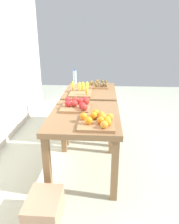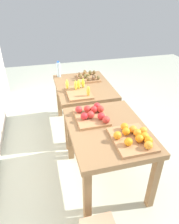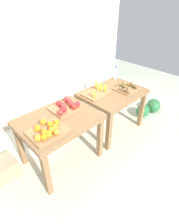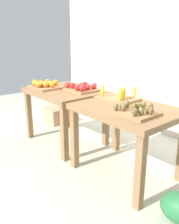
{
  "view_description": "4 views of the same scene",
  "coord_description": "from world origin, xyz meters",
  "views": [
    {
      "loc": [
        -2.85,
        -0.21,
        1.65
      ],
      "look_at": [
        0.04,
        -0.02,
        0.57
      ],
      "focal_mm": 34.8,
      "sensor_mm": 36.0,
      "label": 1
    },
    {
      "loc": [
        -2.2,
        0.62,
        2.02
      ],
      "look_at": [
        0.06,
        0.04,
        0.59
      ],
      "focal_mm": 33.03,
      "sensor_mm": 36.0,
      "label": 2
    },
    {
      "loc": [
        -1.6,
        -1.67,
        2.14
      ],
      "look_at": [
        0.06,
        0.04,
        0.56
      ],
      "focal_mm": 28.79,
      "sensor_mm": 36.0,
      "label": 3
    },
    {
      "loc": [
        2.08,
        -1.79,
        1.43
      ],
      "look_at": [
        -0.09,
        0.04,
        0.54
      ],
      "focal_mm": 38.06,
      "sensor_mm": 36.0,
      "label": 4
    }
  ],
  "objects": [
    {
      "name": "kiwi_bin",
      "position": [
        0.77,
        -0.13,
        0.8
      ],
      "size": [
        0.36,
        0.33,
        0.1
      ],
      "color": "#A8764B",
      "rests_on": "display_table_right"
    },
    {
      "name": "cardboard_produce_box",
      "position": [
        -1.35,
        0.3,
        0.13
      ],
      "size": [
        0.4,
        0.3,
        0.26
      ],
      "primitive_type": "cube",
      "color": "tan",
      "rests_on": "ground_plane"
    },
    {
      "name": "display_table_left",
      "position": [
        -0.56,
        0.0,
        0.65
      ],
      "size": [
        1.04,
        0.8,
        0.76
      ],
      "color": "olive",
      "rests_on": "ground_plane"
    },
    {
      "name": "display_table_right",
      "position": [
        0.56,
        0.0,
        0.65
      ],
      "size": [
        1.04,
        0.8,
        0.76
      ],
      "color": "olive",
      "rests_on": "ground_plane"
    },
    {
      "name": "orange_bin",
      "position": [
        -0.82,
        -0.16,
        0.8
      ],
      "size": [
        0.44,
        0.37,
        0.11
      ],
      "color": "#A8764B",
      "rests_on": "display_table_left"
    },
    {
      "name": "back_wall",
      "position": [
        0.0,
        1.35,
        1.5
      ],
      "size": [
        4.4,
        0.12,
        3.0
      ],
      "primitive_type": "cube",
      "color": "beige",
      "rests_on": "ground_plane"
    },
    {
      "name": "ground_plane",
      "position": [
        0.0,
        0.0,
        0.0
      ],
      "size": [
        8.0,
        8.0,
        0.0
      ],
      "primitive_type": "plane",
      "color": "#B9BFA9"
    },
    {
      "name": "apple_bin",
      "position": [
        -0.34,
        0.11,
        0.8
      ],
      "size": [
        0.41,
        0.34,
        0.11
      ],
      "color": "#A8764B",
      "rests_on": "display_table_left"
    },
    {
      "name": "banana_crate",
      "position": [
        0.31,
        0.13,
        0.8
      ],
      "size": [
        0.44,
        0.32,
        0.17
      ],
      "color": "#A8764B",
      "rests_on": "display_table_right"
    }
  ]
}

